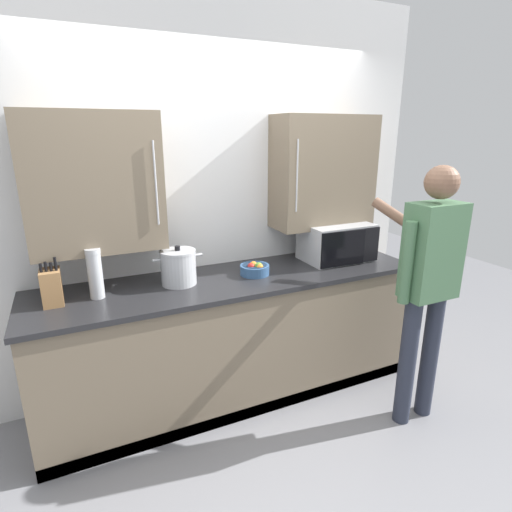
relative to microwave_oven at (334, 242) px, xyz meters
name	(u,v)px	position (x,y,z in m)	size (l,w,h in m)	color
ground_plane	(278,454)	(-0.87, -0.74, -1.07)	(9.32, 9.32, 0.00)	gray
back_wall_tiled	(216,192)	(-0.87, 0.28, 0.41)	(3.38, 0.44, 2.86)	white
counter_unit	(235,337)	(-0.87, -0.04, -0.61)	(2.71, 0.70, 0.92)	#756651
microwave_oven	(334,242)	(0.00, 0.00, 0.00)	(0.52, 0.38, 0.29)	#B7BABF
fruit_bowl	(255,269)	(-0.71, -0.05, -0.10)	(0.21, 0.21, 0.10)	#335684
knife_block	(52,287)	(-2.00, -0.02, -0.04)	(0.11, 0.15, 0.29)	#A37547
thermos_flask	(95,273)	(-1.76, -0.02, 0.01)	(0.09, 0.09, 0.31)	#B7BABF
stock_pot	(178,267)	(-1.24, 0.00, -0.03)	(0.33, 0.24, 0.26)	#B7BABF
person_figure	(428,276)	(0.14, -0.81, -0.04)	(0.44, 0.61, 1.72)	#282D3D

